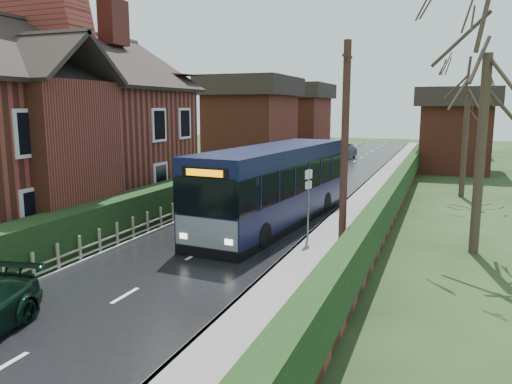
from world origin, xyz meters
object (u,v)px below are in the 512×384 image
at_px(bus, 274,187).
at_px(car_silver, 209,197).
at_px(bus_stop_sign, 308,194).
at_px(telegraph_pole, 345,152).
at_px(brick_house, 46,122).

distance_m(bus, car_silver, 4.31).
height_order(bus, bus_stop_sign, bus).
relative_size(bus_stop_sign, telegraph_pole, 0.39).
height_order(car_silver, telegraph_pole, telegraph_pole).
xyz_separation_m(car_silver, telegraph_pole, (7.60, -5.37, 2.90)).
xyz_separation_m(brick_house, telegraph_pole, (13.53, -1.29, -0.76)).
bearing_deg(bus_stop_sign, brick_house, -161.86).
xyz_separation_m(bus, bus_stop_sign, (2.11, -2.22, 0.16)).
relative_size(car_silver, bus_stop_sign, 1.51).
relative_size(bus, car_silver, 2.70).
xyz_separation_m(car_silver, bus_stop_sign, (6.00, -3.81, 1.12)).
bearing_deg(telegraph_pole, bus_stop_sign, 140.39).
height_order(bus_stop_sign, telegraph_pole, telegraph_pole).
bearing_deg(bus_stop_sign, car_silver, 164.46).
distance_m(bus_stop_sign, telegraph_pole, 2.86).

